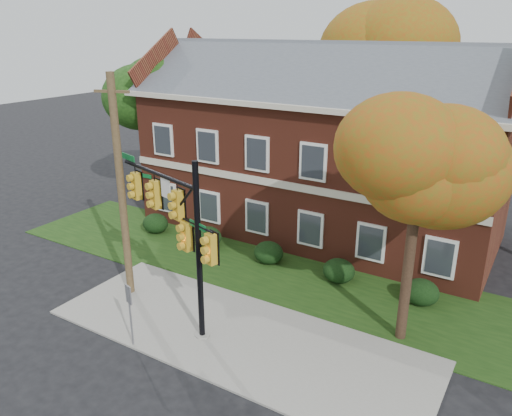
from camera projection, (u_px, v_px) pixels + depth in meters
The scene contains 15 objects.
ground at pixel (220, 351), 17.02m from camera, with size 120.00×120.00×0.00m, color black.
sidewalk at pixel (237, 335), 17.80m from camera, with size 14.00×5.00×0.08m, color gray.
grass_strip at pixel (300, 279), 21.81m from camera, with size 30.00×6.00×0.04m, color #193811.
apartment_building at pixel (320, 138), 25.86m from camera, with size 18.80×8.80×9.74m.
hedge_far_left at pixel (155, 223), 26.63m from camera, with size 1.40×1.26×1.05m, color black.
hedge_left at pixel (208, 237), 24.91m from camera, with size 1.40×1.26×1.05m, color black.
hedge_center at pixel (269, 253), 23.18m from camera, with size 1.40×1.26×1.05m, color black.
hedge_right at pixel (339, 271), 21.46m from camera, with size 1.40×1.26×1.05m, color black.
hedge_far_right at pixel (421, 292), 19.74m from camera, with size 1.40×1.26×1.05m, color black.
tree_near_right at pixel (428, 157), 15.26m from camera, with size 4.50×4.25×8.58m.
tree_left_rear at pixel (162, 94), 29.17m from camera, with size 5.40×5.10×8.88m.
tree_far_rear at pixel (398, 54), 30.15m from camera, with size 6.84×6.46×11.52m.
traffic_signal at pixel (178, 224), 17.20m from camera, with size 5.60×1.83×6.48m.
utility_pole at pixel (121, 189), 19.18m from camera, with size 1.35×0.52×8.92m.
sign_post at pixel (130, 306), 16.72m from camera, with size 0.34×0.14×2.37m.
Camera 1 is at (8.53, -11.55, 10.42)m, focal length 35.00 mm.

